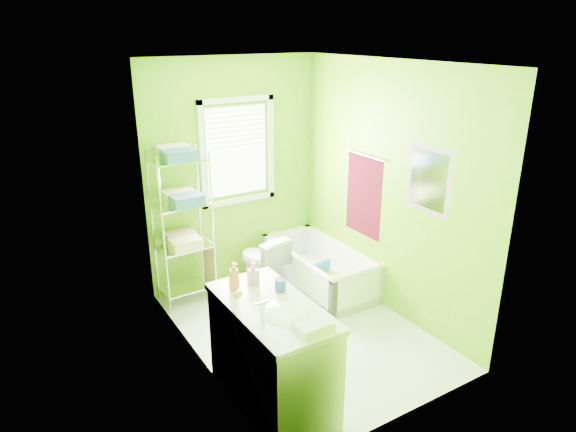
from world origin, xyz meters
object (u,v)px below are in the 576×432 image
bathtub (319,273)px  wire_shelf_unit (183,210)px  toilet (262,261)px  vanity (273,351)px

bathtub → wire_shelf_unit: (-1.43, 0.51, 0.91)m
wire_shelf_unit → bathtub: bearing=-19.6°
toilet → vanity: size_ratio=0.57×
bathtub → vanity: bearing=-135.3°
toilet → bathtub: bearing=141.5°
wire_shelf_unit → toilet: bearing=-12.9°
toilet → vanity: vanity is taller
bathtub → wire_shelf_unit: 1.77m
bathtub → toilet: size_ratio=2.26×
bathtub → vanity: vanity is taller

